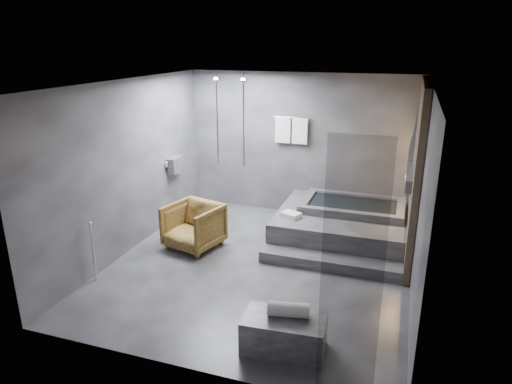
% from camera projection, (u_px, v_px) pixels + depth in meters
% --- Properties ---
extents(room, '(5.00, 5.04, 2.82)m').
position_uv_depth(room, '(291.00, 157.00, 6.72)').
color(room, '#2A2A2C').
rests_on(room, ground).
extents(tub_deck, '(2.20, 2.00, 0.50)m').
position_uv_depth(tub_deck, '(341.00, 225.00, 8.08)').
color(tub_deck, '#2E2E31').
rests_on(tub_deck, ground).
extents(tub_step, '(2.20, 0.36, 0.18)m').
position_uv_depth(tub_step, '(330.00, 263.00, 7.06)').
color(tub_step, '#2E2E31').
rests_on(tub_step, ground).
extents(concrete_bench, '(0.96, 0.57, 0.42)m').
position_uv_depth(concrete_bench, '(284.00, 334.00, 5.15)').
color(concrete_bench, '#333336').
rests_on(concrete_bench, ground).
extents(driftwood_chair, '(1.01, 1.02, 0.77)m').
position_uv_depth(driftwood_chair, '(194.00, 226.00, 7.70)').
color(driftwood_chair, '#442F11').
rests_on(driftwood_chair, ground).
extents(rolled_towel, '(0.49, 0.25, 0.17)m').
position_uv_depth(rolled_towel, '(289.00, 310.00, 5.09)').
color(rolled_towel, silver).
rests_on(rolled_towel, concrete_bench).
extents(deck_towel, '(0.37, 0.32, 0.08)m').
position_uv_depth(deck_towel, '(291.00, 215.00, 7.76)').
color(deck_towel, silver).
rests_on(deck_towel, tub_deck).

